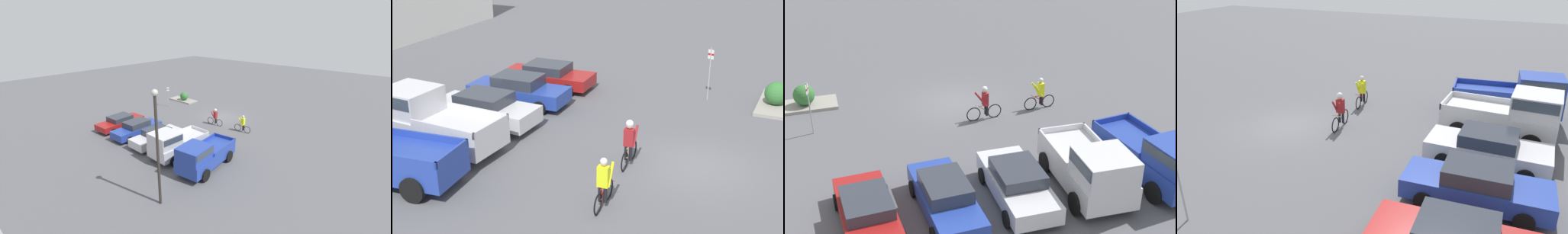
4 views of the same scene
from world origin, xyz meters
TOP-DOWN VIEW (x-y plane):
  - ground_plane at (0.00, 0.00)m, footprint 80.00×80.00m
  - pickup_truck_0 at (-5.49, 9.83)m, footprint 2.55×5.36m
  - pickup_truck_1 at (-2.62, 9.78)m, footprint 2.49×4.93m
  - sedan_0 at (0.16, 9.25)m, footprint 2.10×4.67m
  - sedan_1 at (2.96, 9.27)m, footprint 2.05×4.77m
  - sedan_2 at (5.76, 9.22)m, footprint 2.18×4.72m
  - cyclist_0 at (-0.84, 2.33)m, footprint 1.84×0.47m
  - cyclist_1 at (-3.93, 2.03)m, footprint 1.72×0.47m
  - fire_lane_sign at (7.29, 1.31)m, footprint 0.12×0.29m
  - curb_island at (7.83, -1.89)m, footprint 3.78×1.69m
  - shrub at (7.55, -1.81)m, footprint 1.08×1.08m

SIDE VIEW (x-z plane):
  - ground_plane at x=0.00m, z-range 0.00..0.00m
  - curb_island at x=7.83m, z-range 0.00..0.15m
  - sedan_2 at x=5.76m, z-range 0.01..1.29m
  - shrub at x=7.55m, z-range 0.15..1.23m
  - sedan_1 at x=2.96m, z-range 0.00..1.44m
  - sedan_0 at x=0.16m, z-range 0.01..1.45m
  - cyclist_1 at x=-3.93m, z-range -0.01..1.70m
  - cyclist_0 at x=-0.84m, z-range 0.03..1.80m
  - pickup_truck_0 at x=-5.49m, z-range 0.04..2.28m
  - pickup_truck_1 at x=-2.62m, z-range 0.04..2.34m
  - fire_lane_sign at x=7.29m, z-range 0.26..2.85m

